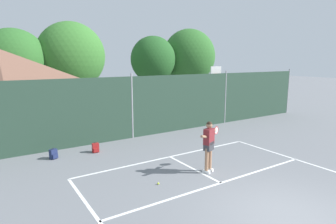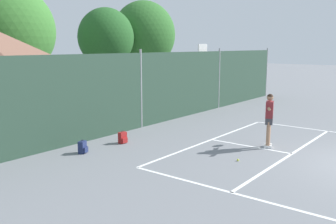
# 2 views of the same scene
# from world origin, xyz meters

# --- Properties ---
(chainlink_fence) EXTENTS (26.09, 0.09, 3.31)m
(chainlink_fence) POSITION_xyz_m (0.00, 9.00, 1.58)
(chainlink_fence) COLOR #284233
(chainlink_fence) RESTS_ON ground
(basketball_hoop) EXTENTS (0.90, 0.67, 3.55)m
(basketball_hoop) POSITION_xyz_m (6.88, 10.39, 2.31)
(basketball_hoop) COLOR #9E9EA3
(basketball_hoop) RESTS_ON ground
(treeline_backdrop) EXTENTS (27.08, 4.62, 6.86)m
(treeline_backdrop) POSITION_xyz_m (1.13, 17.98, 4.11)
(treeline_backdrop) COLOR brown
(treeline_backdrop) RESTS_ON ground
(tennis_player) EXTENTS (1.33, 0.64, 1.85)m
(tennis_player) POSITION_xyz_m (0.28, 3.42, 1.11)
(tennis_player) COLOR silver
(tennis_player) RESTS_ON ground
(tennis_ball) EXTENTS (0.07, 0.07, 0.07)m
(tennis_ball) POSITION_xyz_m (-1.77, 3.50, 0.03)
(tennis_ball) COLOR #CCE033
(tennis_ball) RESTS_ON ground
(backpack_navy) EXTENTS (0.33, 0.32, 0.46)m
(backpack_navy) POSITION_xyz_m (-4.10, 7.89, 0.19)
(backpack_navy) COLOR navy
(backpack_navy) RESTS_ON ground
(backpack_red) EXTENTS (0.29, 0.26, 0.46)m
(backpack_red) POSITION_xyz_m (-2.39, 7.76, 0.19)
(backpack_red) COLOR maroon
(backpack_red) RESTS_ON ground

